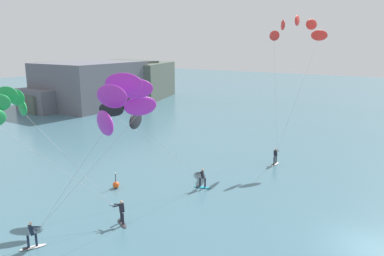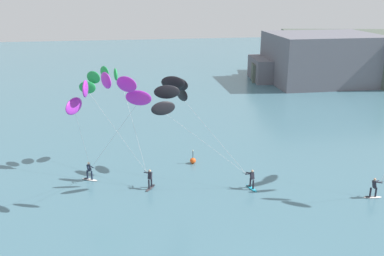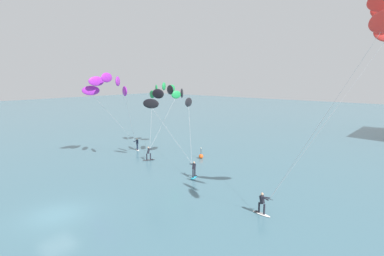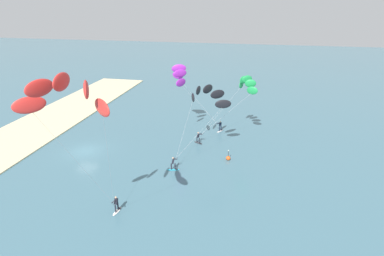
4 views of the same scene
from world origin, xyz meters
The scene contains 7 objects.
ground_plane centered at (0.00, 0.00, 0.00)m, with size 240.00×240.00×0.00m, color #426B7A.
kitesurfer_nearshore centered at (-8.95, 20.07, 7.73)m, with size 6.20×8.46×9.21m.
kitesurfer_mid_water centered at (-3.33, 15.71, 7.46)m, with size 8.48×6.86×9.03m.
kitesurfer_far_out centered at (17.86, 10.33, 12.91)m, with size 8.52×6.42×14.70m.
kitesurfer_downwind centered at (-8.76, 11.07, 8.81)m, with size 5.96×8.10×10.44m.
marker_buoy centered at (-1.39, 18.93, 0.30)m, with size 0.56×0.56×1.38m.
distant_headland centered at (30.94, 53.19, 3.61)m, with size 33.61×21.19×8.29m.
Camera 1 is at (-22.26, -1.65, 11.90)m, focal length 34.19 mm.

